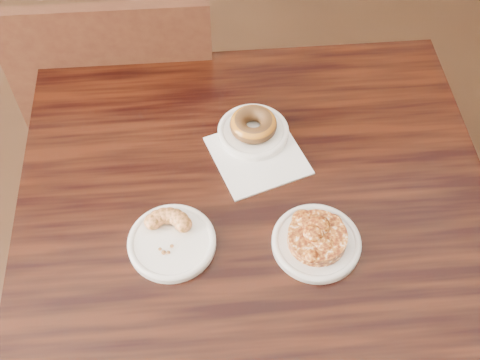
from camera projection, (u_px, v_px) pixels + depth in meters
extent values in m
cube|color=black|center=(254.00, 301.00, 1.42)|extent=(1.05, 1.05, 0.75)
cube|color=white|center=(258.00, 155.00, 1.20)|extent=(0.19, 0.19, 0.00)
cylinder|color=white|center=(253.00, 132.00, 1.23)|extent=(0.15, 0.15, 0.01)
cylinder|color=white|center=(172.00, 243.00, 1.08)|extent=(0.16, 0.16, 0.01)
cylinder|color=silver|center=(316.00, 243.00, 1.08)|extent=(0.16, 0.16, 0.01)
torus|color=#935B15|center=(253.00, 124.00, 1.21)|extent=(0.10, 0.10, 0.03)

